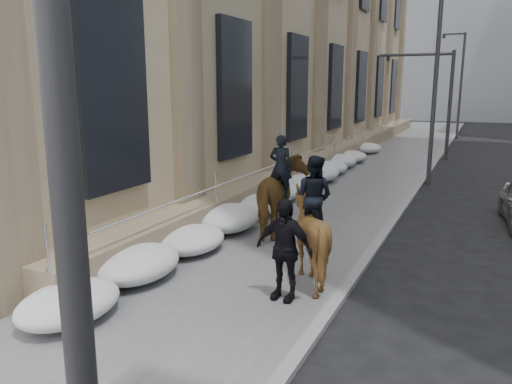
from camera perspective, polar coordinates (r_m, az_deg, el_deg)
ground at (r=10.27m, az=-6.62°, el=-11.74°), size 140.00×140.00×0.00m
sidewalk at (r=19.10m, az=9.11°, el=-0.36°), size 5.00×80.00×0.12m
curb at (r=18.59m, az=16.90°, el=-1.08°), size 0.24×80.00×0.12m
bg_building_far at (r=80.94m, az=17.57°, el=15.76°), size 24.00×12.00×20.00m
streetlight_mid at (r=22.10m, az=19.46°, el=12.61°), size 1.71×0.24×8.00m
streetlight_far at (r=42.05m, az=22.21°, el=11.87°), size 1.71×0.24×8.00m
traffic_signal at (r=30.12m, az=19.63°, el=11.19°), size 4.10×0.22×6.00m
snow_bank at (r=17.70m, az=3.05°, el=0.14°), size 1.70×18.10×0.76m
mounted_horse_left at (r=13.52m, az=3.02°, el=-0.30°), size 1.55×2.67×2.72m
mounted_horse_right at (r=10.44m, az=6.18°, el=-4.30°), size 1.81×1.97×2.62m
pedestrian at (r=9.48m, az=3.22°, el=-6.56°), size 1.19×0.58×1.97m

